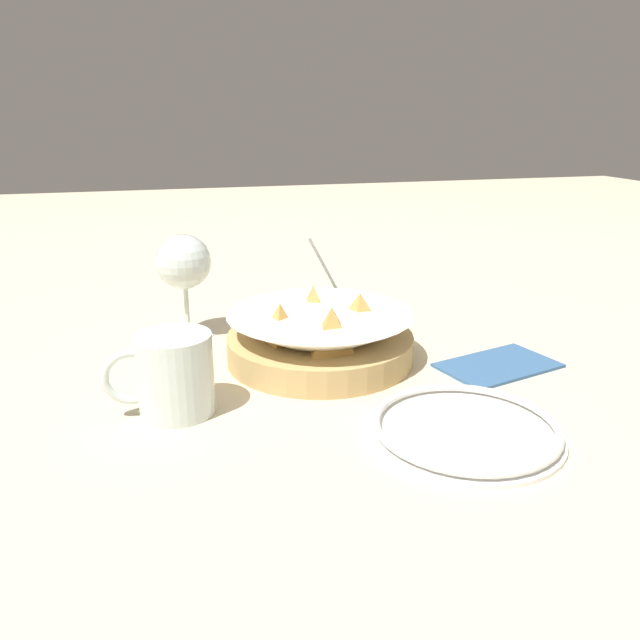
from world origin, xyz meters
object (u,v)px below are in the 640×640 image
at_px(side_plate, 465,428).
at_px(food_basket, 320,338).
at_px(beer_mug, 174,377).
at_px(wine_glass, 184,266).
at_px(sauce_cup, 334,301).

bearing_deg(side_plate, food_basket, -68.81).
bearing_deg(side_plate, beer_mug, -24.73).
bearing_deg(side_plate, wine_glass, -56.17).
distance_m(wine_glass, side_plate, 0.46).
height_order(food_basket, sauce_cup, sauce_cup).
distance_m(wine_glass, beer_mug, 0.26).
bearing_deg(food_basket, beer_mug, 28.12).
distance_m(food_basket, wine_glass, 0.23).
relative_size(food_basket, sauce_cup, 1.96).
distance_m(food_basket, side_plate, 0.25).
xyz_separation_m(sauce_cup, side_plate, (-0.01, 0.43, -0.01)).
relative_size(sauce_cup, side_plate, 0.63).
relative_size(sauce_cup, beer_mug, 1.06).
xyz_separation_m(food_basket, wine_glass, (0.16, -0.14, 0.07)).
xyz_separation_m(food_basket, side_plate, (-0.09, 0.23, -0.02)).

